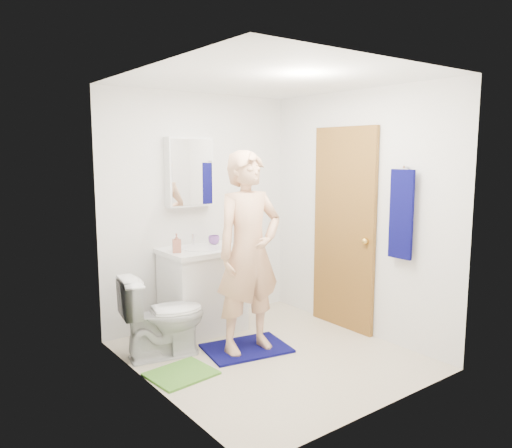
{
  "coord_description": "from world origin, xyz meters",
  "views": [
    {
      "loc": [
        -2.65,
        -3.31,
        1.8
      ],
      "look_at": [
        0.03,
        0.25,
        1.16
      ],
      "focal_mm": 35.0,
      "sensor_mm": 36.0,
      "label": 1
    }
  ],
  "objects_px": {
    "vanity_cabinet": "(203,292)",
    "toilet": "(163,316)",
    "soap_dispenser": "(177,243)",
    "toothbrush_cup": "(214,240)",
    "medicine_cabinet": "(189,172)",
    "towel": "(401,214)",
    "man": "(249,252)"
  },
  "relations": [
    {
      "from": "vanity_cabinet",
      "to": "towel",
      "type": "xyz_separation_m",
      "value": [
        1.18,
        -1.48,
        0.85
      ]
    },
    {
      "from": "man",
      "to": "towel",
      "type": "bearing_deg",
      "value": -31.44
    },
    {
      "from": "vanity_cabinet",
      "to": "toilet",
      "type": "relative_size",
      "value": 1.08
    },
    {
      "from": "toilet",
      "to": "towel",
      "type": "bearing_deg",
      "value": -111.22
    },
    {
      "from": "man",
      "to": "medicine_cabinet",
      "type": "bearing_deg",
      "value": 95.82
    },
    {
      "from": "medicine_cabinet",
      "to": "towel",
      "type": "distance_m",
      "value": 2.11
    },
    {
      "from": "medicine_cabinet",
      "to": "soap_dispenser",
      "type": "height_order",
      "value": "medicine_cabinet"
    },
    {
      "from": "towel",
      "to": "toilet",
      "type": "height_order",
      "value": "towel"
    },
    {
      "from": "medicine_cabinet",
      "to": "towel",
      "type": "bearing_deg",
      "value": -55.39
    },
    {
      "from": "soap_dispenser",
      "to": "man",
      "type": "relative_size",
      "value": 0.1
    },
    {
      "from": "vanity_cabinet",
      "to": "soap_dispenser",
      "type": "distance_m",
      "value": 0.62
    },
    {
      "from": "soap_dispenser",
      "to": "toothbrush_cup",
      "type": "bearing_deg",
      "value": 15.63
    },
    {
      "from": "soap_dispenser",
      "to": "man",
      "type": "height_order",
      "value": "man"
    },
    {
      "from": "soap_dispenser",
      "to": "toothbrush_cup",
      "type": "distance_m",
      "value": 0.53
    },
    {
      "from": "towel",
      "to": "soap_dispenser",
      "type": "distance_m",
      "value": 2.09
    },
    {
      "from": "vanity_cabinet",
      "to": "toilet",
      "type": "xyz_separation_m",
      "value": [
        -0.62,
        -0.35,
        -0.03
      ]
    },
    {
      "from": "towel",
      "to": "man",
      "type": "relative_size",
      "value": 0.45
    },
    {
      "from": "toothbrush_cup",
      "to": "soap_dispenser",
      "type": "bearing_deg",
      "value": -164.37
    },
    {
      "from": "towel",
      "to": "man",
      "type": "height_order",
      "value": "man"
    },
    {
      "from": "soap_dispenser",
      "to": "man",
      "type": "xyz_separation_m",
      "value": [
        0.35,
        -0.69,
        -0.02
      ]
    },
    {
      "from": "medicine_cabinet",
      "to": "soap_dispenser",
      "type": "bearing_deg",
      "value": -138.94
    },
    {
      "from": "medicine_cabinet",
      "to": "toothbrush_cup",
      "type": "xyz_separation_m",
      "value": [
        0.21,
        -0.12,
        -0.7
      ]
    },
    {
      "from": "towel",
      "to": "soap_dispenser",
      "type": "height_order",
      "value": "towel"
    },
    {
      "from": "vanity_cabinet",
      "to": "toilet",
      "type": "distance_m",
      "value": 0.71
    },
    {
      "from": "towel",
      "to": "toothbrush_cup",
      "type": "bearing_deg",
      "value": 121.41
    },
    {
      "from": "medicine_cabinet",
      "to": "toothbrush_cup",
      "type": "height_order",
      "value": "medicine_cabinet"
    },
    {
      "from": "toothbrush_cup",
      "to": "man",
      "type": "height_order",
      "value": "man"
    },
    {
      "from": "vanity_cabinet",
      "to": "toilet",
      "type": "bearing_deg",
      "value": -150.09
    },
    {
      "from": "vanity_cabinet",
      "to": "toothbrush_cup",
      "type": "xyz_separation_m",
      "value": [
        0.21,
        0.11,
        0.5
      ]
    },
    {
      "from": "vanity_cabinet",
      "to": "toothbrush_cup",
      "type": "distance_m",
      "value": 0.55
    },
    {
      "from": "medicine_cabinet",
      "to": "towel",
      "type": "height_order",
      "value": "medicine_cabinet"
    },
    {
      "from": "soap_dispenser",
      "to": "toothbrush_cup",
      "type": "height_order",
      "value": "soap_dispenser"
    }
  ]
}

